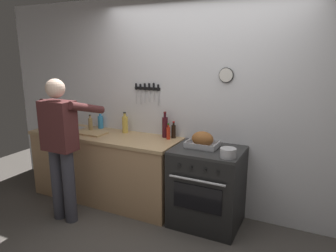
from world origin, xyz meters
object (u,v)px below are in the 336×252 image
Objects in this scene: bottle_hot_sauce at (168,133)px; roasting_pan at (202,140)px; cutting_board at (92,133)px; bottle_dish_soap at (101,122)px; bottle_wine_red at (165,127)px; stove at (207,187)px; person_cook at (61,142)px; bottle_cooking_oil at (125,124)px; bottle_vinegar at (90,124)px; bottle_soy_sauce at (174,131)px; saucepan at (228,153)px.

roasting_pan is at bearing -14.94° from bottle_hot_sauce.
bottle_hot_sauce reaches higher than cutting_board.
bottle_hot_sauce is 0.89× the size of bottle_dish_soap.
stove is at bearing -19.12° from bottle_wine_red.
bottle_dish_soap is at bearing 175.25° from bottle_hot_sauce.
stove is 0.54× the size of person_cook.
bottle_cooking_oil is at bearing 177.10° from bottle_hot_sauce.
roasting_pan is 1.09× the size of bottle_wine_red.
bottle_vinegar is 1.02× the size of bottle_dish_soap.
person_cook is 1.23m from bottle_wine_red.
bottle_soy_sauce is 0.94× the size of bottle_dish_soap.
stove is at bearing -15.60° from bottle_hot_sauce.
bottle_hot_sauce is 0.94× the size of bottle_soy_sauce.
bottle_dish_soap reaches higher than roasting_pan.
bottle_vinegar is at bearing -93.08° from bottle_dish_soap.
roasting_pan is 0.50m from bottle_soy_sauce.
bottle_wine_red is at bearing -48.85° from person_cook.
person_cook is 7.34× the size of bottle_vinegar.
bottle_cooking_oil is 1.40× the size of bottle_hot_sauce.
bottle_soy_sauce is at bearing 4.26° from bottle_cooking_oil.
bottle_dish_soap reaches higher than saucepan.
person_cook is 4.72× the size of roasting_pan.
saucepan is 0.91m from bottle_soy_sauce.
bottle_dish_soap is at bearing 172.06° from roasting_pan.
cutting_board is at bearing -73.12° from bottle_dish_soap.
stove is 1.76m from bottle_vinegar.
bottle_hot_sauce is (-0.57, 0.16, 0.53)m from stove.
bottle_dish_soap is (-1.13, 0.01, 0.01)m from bottle_soy_sauce.
bottle_dish_soap is (-0.09, 0.30, 0.08)m from cutting_board.
bottle_soy_sauce is (0.99, 0.87, 0.03)m from person_cook.
bottle_hot_sauce is (0.96, 0.79, 0.03)m from person_cook.
bottle_cooking_oil is 1.32× the size of bottle_soy_sauce.
saucepan is at bearing -30.96° from roasting_pan.
cutting_board is 0.32m from bottle_dish_soap.
bottle_soy_sauce is (1.04, 0.29, 0.08)m from cutting_board.
bottle_hot_sauce is (1.11, 0.11, -0.01)m from bottle_vinegar.
cutting_board is 1.31× the size of bottle_cooking_oil.
bottle_hot_sauce is 1.10m from bottle_dish_soap.
person_cook is at bearing -140.68° from bottle_hot_sauce.
roasting_pan reaches higher than stove.
person_cook is at bearing -155.56° from roasting_pan.
saucepan is 0.72× the size of bottle_vinegar.
roasting_pan is 0.60m from bottle_wine_red.
person_cook is (-1.53, -0.63, 0.50)m from stove.
saucepan is 1.01m from bottle_wine_red.
saucepan is 1.98m from bottle_dish_soap.
cutting_board is 1.08m from bottle_soy_sauce.
bottle_dish_soap is at bearing 171.48° from stove.
bottle_vinegar is at bearing 9.09° from person_cook.
bottle_wine_red is (0.93, 0.27, 0.13)m from cutting_board.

